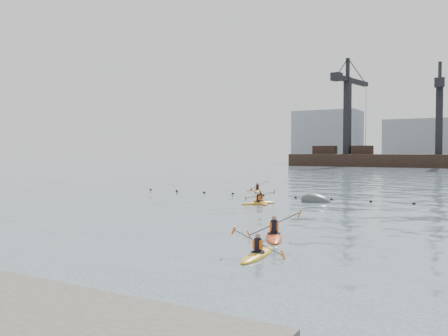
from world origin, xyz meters
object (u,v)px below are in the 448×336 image
at_px(kayaker_2, 260,202).
at_px(kayaker_0, 274,235).
at_px(kayaker_3, 259,203).
at_px(mooring_buoy, 316,202).
at_px(kayaker_1, 258,254).
at_px(kayaker_5, 257,191).

bearing_deg(kayaker_2, kayaker_0, -100.76).
distance_m(kayaker_3, mooring_buoy, 4.58).
xyz_separation_m(kayaker_0, mooring_buoy, (-3.24, 15.03, -0.11)).
bearing_deg(kayaker_1, mooring_buoy, 96.97).
distance_m(kayaker_0, kayaker_1, 3.82).
relative_size(kayaker_1, kayaker_2, 0.99).
bearing_deg(kayaker_1, kayaker_5, 110.16).
relative_size(kayaker_0, kayaker_2, 1.13).
bearing_deg(kayaker_3, kayaker_5, 146.14).
bearing_deg(mooring_buoy, kayaker_0, -77.82).
bearing_deg(mooring_buoy, kayaker_5, 142.01).
height_order(kayaker_5, mooring_buoy, kayaker_5).
height_order(kayaker_0, kayaker_5, kayaker_0).
distance_m(kayaker_0, kayaker_3, 13.37).
height_order(kayaker_1, kayaker_5, kayaker_5).
bearing_deg(kayaker_0, kayaker_5, 93.14).
relative_size(kayaker_1, mooring_buoy, 1.27).
relative_size(kayaker_5, mooring_buoy, 1.24).
height_order(kayaker_2, kayaker_3, kayaker_3).
bearing_deg(kayaker_3, kayaker_1, -34.57).
xyz_separation_m(kayaker_0, kayaker_5, (-11.11, 21.17, -0.02)).
xyz_separation_m(kayaker_3, kayaker_5, (-4.69, 9.44, 0.00)).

